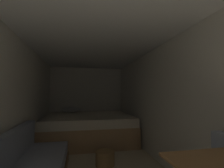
# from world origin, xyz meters

# --- Properties ---
(wall_back) EXTENTS (2.40, 0.05, 2.07)m
(wall_back) POSITION_xyz_m (0.00, 5.12, 1.03)
(wall_back) COLOR silver
(wall_back) RESTS_ON ground
(wall_left) EXTENTS (0.05, 5.58, 2.07)m
(wall_left) POSITION_xyz_m (-1.17, 2.30, 1.03)
(wall_left) COLOR silver
(wall_left) RESTS_ON ground
(wall_right) EXTENTS (0.05, 5.58, 2.07)m
(wall_right) POSITION_xyz_m (1.17, 2.30, 1.03)
(wall_right) COLOR silver
(wall_right) RESTS_ON ground
(ceiling_slab) EXTENTS (2.40, 5.58, 0.05)m
(ceiling_slab) POSITION_xyz_m (0.00, 2.30, 2.09)
(ceiling_slab) COLOR white
(ceiling_slab) RESTS_ON wall_left
(bed) EXTENTS (2.18, 1.87, 0.83)m
(bed) POSITION_xyz_m (-0.01, 4.11, 0.33)
(bed) COLOR tan
(bed) RESTS_ON ground
(wicker_basket) EXTENTS (0.32, 0.32, 0.24)m
(wicker_basket) POSITION_xyz_m (0.20, 2.56, 0.12)
(wicker_basket) COLOR olive
(wicker_basket) RESTS_ON ground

